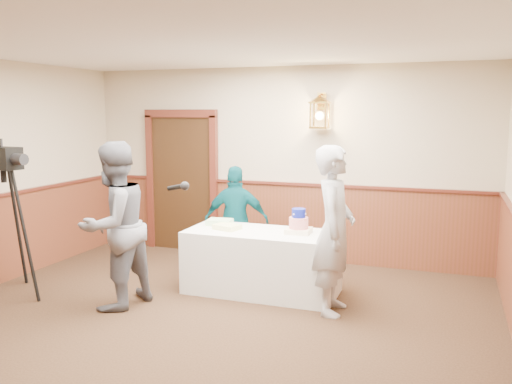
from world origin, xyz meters
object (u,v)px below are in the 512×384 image
(sheet_cake_yellow, at_px, (227,227))
(baker, at_px, (334,230))
(sheet_cake_green, at_px, (220,222))
(interviewer, at_px, (114,226))
(tiered_cake, at_px, (299,223))
(tv_camera_rig, at_px, (7,230))
(display_table, at_px, (262,262))
(assistant_p, at_px, (236,221))

(sheet_cake_yellow, distance_m, baker, 1.41)
(sheet_cake_green, xyz_separation_m, interviewer, (-0.74, -1.17, 0.14))
(tiered_cake, xyz_separation_m, sheet_cake_yellow, (-0.87, -0.10, -0.08))
(sheet_cake_yellow, bearing_deg, tv_camera_rig, -155.30)
(sheet_cake_yellow, height_order, interviewer, interviewer)
(display_table, bearing_deg, baker, -20.14)
(display_table, height_order, baker, baker)
(baker, relative_size, tv_camera_rig, 1.03)
(interviewer, height_order, tv_camera_rig, interviewer)
(sheet_cake_yellow, bearing_deg, interviewer, -134.13)
(sheet_cake_yellow, distance_m, tv_camera_rig, 2.56)
(interviewer, distance_m, tv_camera_rig, 1.41)
(sheet_cake_yellow, xyz_separation_m, sheet_cake_green, (-0.19, 0.21, 0.00))
(baker, bearing_deg, interviewer, 102.73)
(display_table, height_order, interviewer, interviewer)
(sheet_cake_yellow, height_order, baker, baker)
(sheet_cake_yellow, xyz_separation_m, baker, (1.37, -0.31, 0.13))
(sheet_cake_yellow, relative_size, sheet_cake_green, 0.98)
(tiered_cake, relative_size, baker, 0.16)
(sheet_cake_green, bearing_deg, display_table, -15.58)
(tv_camera_rig, bearing_deg, baker, 19.65)
(baker, bearing_deg, sheet_cake_green, 68.44)
(tiered_cake, distance_m, tv_camera_rig, 3.40)
(tiered_cake, bearing_deg, tv_camera_rig, -159.91)
(display_table, height_order, tv_camera_rig, tv_camera_rig)
(interviewer, bearing_deg, baker, 117.79)
(sheet_cake_yellow, bearing_deg, tiered_cake, 6.41)
(display_table, height_order, sheet_cake_green, sheet_cake_green)
(sheet_cake_green, relative_size, baker, 0.16)
(sheet_cake_green, bearing_deg, interviewer, -122.33)
(sheet_cake_yellow, height_order, sheet_cake_green, sheet_cake_green)
(sheet_cake_green, bearing_deg, assistant_p, 79.91)
(baker, distance_m, assistant_p, 1.75)
(display_table, relative_size, tv_camera_rig, 1.02)
(display_table, bearing_deg, assistant_p, 134.29)
(display_table, bearing_deg, sheet_cake_green, 164.42)
(sheet_cake_green, height_order, tv_camera_rig, tv_camera_rig)
(baker, bearing_deg, tv_camera_rig, 98.50)
(sheet_cake_green, bearing_deg, sheet_cake_yellow, -48.16)
(interviewer, distance_m, baker, 2.39)
(interviewer, height_order, assistant_p, interviewer)
(sheet_cake_yellow, relative_size, baker, 0.16)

